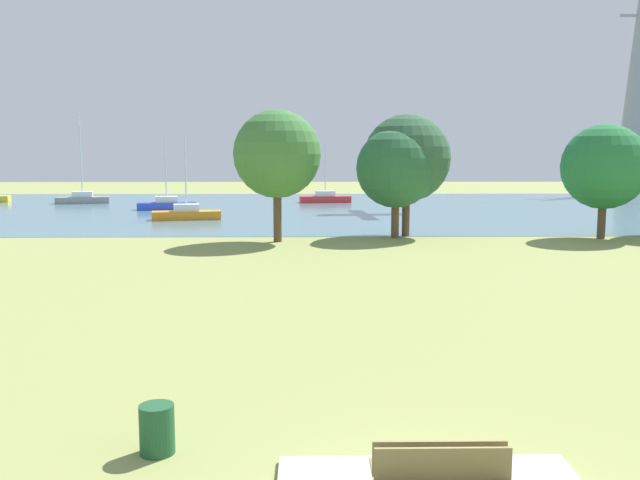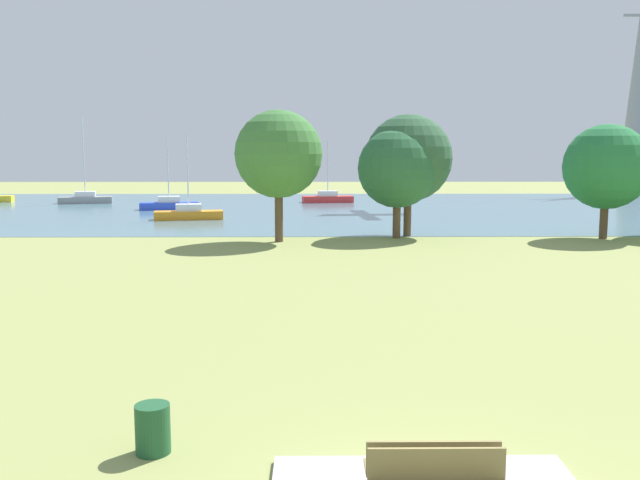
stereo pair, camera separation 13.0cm
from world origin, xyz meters
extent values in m
plane|color=#8C9351|center=(0.00, 22.00, 0.00)|extent=(160.00, 160.00, 0.00)
cube|color=olive|center=(0.00, 0.32, 0.53)|extent=(1.80, 0.48, 0.05)
cube|color=olive|center=(0.00, 0.11, 0.77)|extent=(1.80, 0.05, 0.44)
cube|color=olive|center=(0.00, -0.11, 0.77)|extent=(1.80, 0.05, 0.44)
cylinder|color=#1E512D|center=(-4.17, 1.96, 0.40)|extent=(0.56, 0.56, 0.80)
cube|color=slate|center=(0.00, 50.00, 0.01)|extent=(140.00, 40.00, 0.02)
cube|color=blue|center=(-13.63, 48.67, 0.32)|extent=(5.01, 2.51, 0.60)
cube|color=white|center=(-13.63, 48.67, 0.87)|extent=(2.00, 1.46, 0.50)
cylinder|color=silver|center=(-13.63, 48.67, 3.33)|extent=(0.10, 0.10, 5.41)
cube|color=gray|center=(-22.94, 55.79, 0.32)|extent=(5.02, 2.65, 0.60)
cube|color=white|center=(-22.94, 55.79, 0.87)|extent=(2.02, 1.51, 0.50)
cylinder|color=silver|center=(-22.94, 55.79, 4.32)|extent=(0.10, 0.10, 7.40)
cube|color=orange|center=(-10.46, 40.14, 0.32)|extent=(4.99, 2.35, 0.60)
cube|color=white|center=(-10.46, 40.14, 0.87)|extent=(1.97, 1.41, 0.50)
cylinder|color=silver|center=(-10.46, 40.14, 3.31)|extent=(0.10, 0.10, 5.39)
cube|color=red|center=(-0.18, 56.54, 0.32)|extent=(4.94, 2.05, 0.60)
cube|color=white|center=(-0.18, 56.54, 0.87)|extent=(1.92, 1.30, 0.50)
cylinder|color=silver|center=(-0.18, 56.54, 3.22)|extent=(0.10, 0.10, 5.20)
cylinder|color=brown|center=(-3.42, 28.00, 1.53)|extent=(0.44, 0.44, 3.05)
sphere|color=#3D7638|center=(-3.42, 28.00, 4.69)|extent=(4.67, 4.67, 4.67)
cylinder|color=brown|center=(3.09, 29.51, 1.18)|extent=(0.44, 0.44, 2.36)
sphere|color=#295D38|center=(3.09, 29.51, 3.90)|extent=(4.41, 4.41, 4.41)
cylinder|color=brown|center=(3.82, 30.40, 1.35)|extent=(0.44, 0.44, 2.71)
sphere|color=#2D5737|center=(3.82, 30.40, 4.44)|extent=(4.95, 4.95, 4.95)
cylinder|color=brown|center=(14.57, 29.11, 1.17)|extent=(0.44, 0.44, 2.35)
sphere|color=#24713B|center=(14.57, 29.11, 3.99)|extent=(4.68, 4.68, 4.68)
cone|color=gray|center=(37.33, 73.47, 14.75)|extent=(4.40, 4.40, 29.51)
camera|label=1|loc=(-1.74, -8.52, 4.80)|focal=38.41mm
camera|label=2|loc=(-1.60, -8.53, 4.80)|focal=38.41mm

